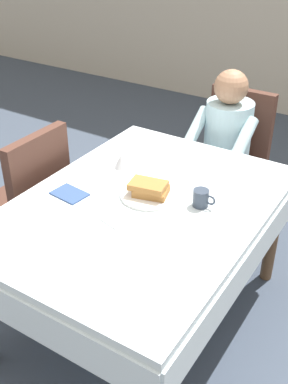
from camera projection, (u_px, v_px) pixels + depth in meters
name	position (u px, v px, depth m)	size (l,w,h in m)	color
ground_plane	(143.00, 314.00, 2.64)	(14.00, 14.00, 0.00)	#3D4756
dining_table_main	(142.00, 219.00, 2.30)	(1.12, 1.52, 0.74)	silver
chair_diner	(233.00, 150.00, 3.22)	(0.44, 0.45, 0.93)	#4C2D23
diner_person	(225.00, 140.00, 3.03)	(0.40, 0.43, 1.12)	silver
chair_left_side	(30.00, 195.00, 2.72)	(0.45, 0.44, 0.93)	#4C2D23
plate_breakfast	(149.00, 195.00, 2.31)	(0.28, 0.28, 0.02)	white
breakfast_stack	(150.00, 188.00, 2.28)	(0.20, 0.16, 0.07)	#A36B33
cup_coffee	(201.00, 198.00, 2.22)	(0.11, 0.08, 0.08)	#333D4C
syrup_pitcher	(121.00, 161.00, 2.54)	(0.08, 0.08, 0.07)	silver
fork_left_of_plate	(115.00, 187.00, 2.38)	(0.18, 0.01, 0.01)	silver
knife_right_of_plate	(181.00, 209.00, 2.21)	(0.20, 0.01, 0.01)	silver
spoon_near_edge	(109.00, 224.00, 2.10)	(0.15, 0.01, 0.01)	silver
napkin_folded	(70.00, 194.00, 2.32)	(0.17, 0.12, 0.01)	#334C7F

